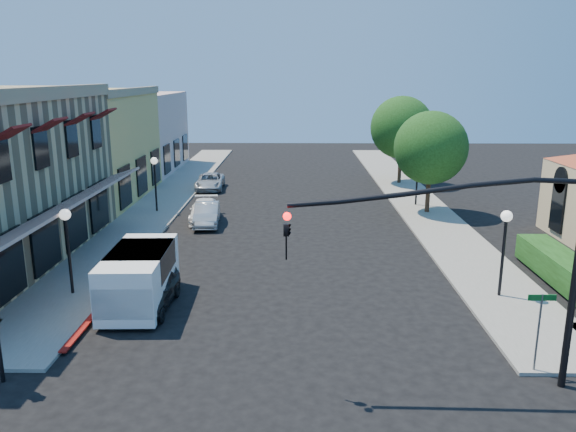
{
  "coord_description": "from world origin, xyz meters",
  "views": [
    {
      "loc": [
        0.43,
        -12.9,
        8.59
      ],
      "look_at": [
        0.09,
        10.88,
        2.6
      ],
      "focal_mm": 35.0,
      "sensor_mm": 36.0,
      "label": 1
    }
  ],
  "objects_px": {
    "parked_car_a": "(151,291)",
    "lamppost_right_near": "(505,232)",
    "lamppost_left_near": "(67,230)",
    "lamppost_left_far": "(155,170)",
    "parked_car_c": "(205,211)",
    "street_tree_b": "(402,127)",
    "white_van": "(139,275)",
    "street_tree_a": "(431,148)",
    "street_name_sign": "(539,320)",
    "parked_car_d": "(210,182)",
    "lamppost_right_far": "(418,166)",
    "parked_car_b": "(207,214)",
    "signal_mast_arm": "(499,249)"
  },
  "relations": [
    {
      "from": "parked_car_b",
      "to": "parked_car_c",
      "type": "height_order",
      "value": "parked_car_b"
    },
    {
      "from": "street_name_sign",
      "to": "lamppost_right_far",
      "type": "height_order",
      "value": "lamppost_right_far"
    },
    {
      "from": "signal_mast_arm",
      "to": "white_van",
      "type": "relative_size",
      "value": 1.62
    },
    {
      "from": "street_tree_b",
      "to": "signal_mast_arm",
      "type": "height_order",
      "value": "street_tree_b"
    },
    {
      "from": "street_tree_a",
      "to": "parked_car_c",
      "type": "height_order",
      "value": "street_tree_a"
    },
    {
      "from": "parked_car_b",
      "to": "parked_car_c",
      "type": "bearing_deg",
      "value": 101.8
    },
    {
      "from": "white_van",
      "to": "parked_car_b",
      "type": "height_order",
      "value": "white_van"
    },
    {
      "from": "white_van",
      "to": "parked_car_b",
      "type": "bearing_deg",
      "value": 86.66
    },
    {
      "from": "street_tree_b",
      "to": "lamppost_right_far",
      "type": "distance_m",
      "value": 8.21
    },
    {
      "from": "signal_mast_arm",
      "to": "lamppost_right_far",
      "type": "relative_size",
      "value": 2.24
    },
    {
      "from": "street_tree_b",
      "to": "signal_mast_arm",
      "type": "bearing_deg",
      "value": -95.51
    },
    {
      "from": "white_van",
      "to": "lamppost_left_far",
      "type": "bearing_deg",
      "value": 101.34
    },
    {
      "from": "lamppost_left_far",
      "to": "parked_car_d",
      "type": "xyz_separation_m",
      "value": [
        2.3,
        7.57,
        -2.13
      ]
    },
    {
      "from": "lamppost_right_near",
      "to": "lamppost_right_far",
      "type": "xyz_separation_m",
      "value": [
        0.0,
        16.0,
        0.0
      ]
    },
    {
      "from": "lamppost_left_far",
      "to": "street_tree_b",
      "type": "bearing_deg",
      "value": 30.03
    },
    {
      "from": "lamppost_right_near",
      "to": "parked_car_d",
      "type": "distance_m",
      "value": 26.19
    },
    {
      "from": "lamppost_right_near",
      "to": "parked_car_b",
      "type": "relative_size",
      "value": 0.91
    },
    {
      "from": "signal_mast_arm",
      "to": "lamppost_right_far",
      "type": "bearing_deg",
      "value": 83.3
    },
    {
      "from": "street_tree_a",
      "to": "signal_mast_arm",
      "type": "relative_size",
      "value": 0.81
    },
    {
      "from": "parked_car_a",
      "to": "lamppost_right_near",
      "type": "bearing_deg",
      "value": 6.25
    },
    {
      "from": "lamppost_left_near",
      "to": "street_tree_a",
      "type": "bearing_deg",
      "value": 38.98
    },
    {
      "from": "street_name_sign",
      "to": "lamppost_right_near",
      "type": "bearing_deg",
      "value": 80.22
    },
    {
      "from": "parked_car_c",
      "to": "parked_car_d",
      "type": "distance_m",
      "value": 9.63
    },
    {
      "from": "street_tree_a",
      "to": "lamppost_left_far",
      "type": "xyz_separation_m",
      "value": [
        -17.3,
        0.0,
        -1.46
      ]
    },
    {
      "from": "street_tree_b",
      "to": "white_van",
      "type": "height_order",
      "value": "street_tree_b"
    },
    {
      "from": "lamppost_left_near",
      "to": "lamppost_right_near",
      "type": "xyz_separation_m",
      "value": [
        17.0,
        0.0,
        0.0
      ]
    },
    {
      "from": "lamppost_left_near",
      "to": "lamppost_right_near",
      "type": "bearing_deg",
      "value": 0.0
    },
    {
      "from": "street_tree_b",
      "to": "street_name_sign",
      "type": "xyz_separation_m",
      "value": [
        -1.3,
        -29.8,
        -2.85
      ]
    },
    {
      "from": "street_name_sign",
      "to": "parked_car_b",
      "type": "relative_size",
      "value": 0.64
    },
    {
      "from": "street_tree_a",
      "to": "white_van",
      "type": "distance_m",
      "value": 20.91
    },
    {
      "from": "signal_mast_arm",
      "to": "parked_car_a",
      "type": "height_order",
      "value": "signal_mast_arm"
    },
    {
      "from": "parked_car_a",
      "to": "street_tree_a",
      "type": "bearing_deg",
      "value": 48.94
    },
    {
      "from": "parked_car_a",
      "to": "parked_car_d",
      "type": "xyz_separation_m",
      "value": [
        -1.16,
        22.73,
        -0.08
      ]
    },
    {
      "from": "street_tree_a",
      "to": "white_van",
      "type": "xyz_separation_m",
      "value": [
        -14.3,
        -14.97,
        -2.94
      ]
    },
    {
      "from": "lamppost_left_near",
      "to": "white_van",
      "type": "relative_size",
      "value": 0.72
    },
    {
      "from": "street_tree_a",
      "to": "parked_car_c",
      "type": "xyz_separation_m",
      "value": [
        -13.9,
        -2.0,
        -3.59
      ]
    },
    {
      "from": "lamppost_right_far",
      "to": "parked_car_b",
      "type": "distance_m",
      "value": 14.36
    },
    {
      "from": "lamppost_left_far",
      "to": "parked_car_c",
      "type": "xyz_separation_m",
      "value": [
        3.4,
        -2.0,
        -2.13
      ]
    },
    {
      "from": "street_tree_a",
      "to": "parked_car_b",
      "type": "xyz_separation_m",
      "value": [
        -13.6,
        -3.0,
        -3.55
      ]
    },
    {
      "from": "lamppost_right_near",
      "to": "lamppost_right_far",
      "type": "height_order",
      "value": "same"
    },
    {
      "from": "street_name_sign",
      "to": "lamppost_left_far",
      "type": "relative_size",
      "value": 0.7
    },
    {
      "from": "street_name_sign",
      "to": "lamppost_left_near",
      "type": "bearing_deg",
      "value": 160.07
    },
    {
      "from": "signal_mast_arm",
      "to": "parked_car_c",
      "type": "height_order",
      "value": "signal_mast_arm"
    },
    {
      "from": "lamppost_right_near",
      "to": "lamppost_right_far",
      "type": "distance_m",
      "value": 16.0
    },
    {
      "from": "lamppost_left_near",
      "to": "parked_car_a",
      "type": "height_order",
      "value": "lamppost_left_near"
    },
    {
      "from": "lamppost_right_far",
      "to": "parked_car_a",
      "type": "height_order",
      "value": "lamppost_right_far"
    },
    {
      "from": "lamppost_right_far",
      "to": "parked_car_c",
      "type": "xyz_separation_m",
      "value": [
        -13.6,
        -4.0,
        -2.13
      ]
    },
    {
      "from": "street_tree_a",
      "to": "lamppost_left_near",
      "type": "height_order",
      "value": "street_tree_a"
    },
    {
      "from": "lamppost_right_near",
      "to": "lamppost_right_far",
      "type": "bearing_deg",
      "value": 90.0
    },
    {
      "from": "signal_mast_arm",
      "to": "parked_car_c",
      "type": "xyz_separation_m",
      "value": [
        -10.95,
        18.5,
        -3.48
      ]
    }
  ]
}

